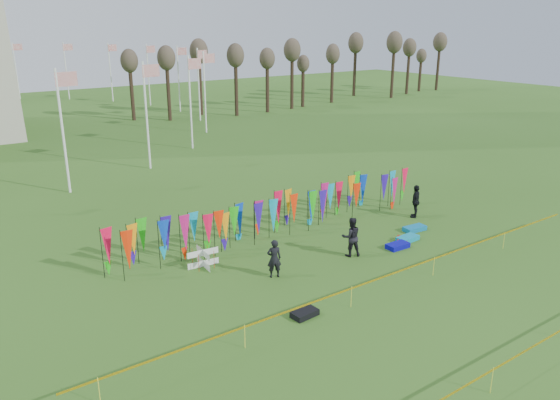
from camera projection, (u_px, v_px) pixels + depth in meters
ground at (367, 284)px, 23.39m from camera, size 160.00×160.00×0.00m
banner_row at (278, 210)px, 28.61m from camera, size 18.64×0.64×2.17m
caution_tape_near at (383, 278)px, 22.18m from camera, size 26.00×0.02×0.90m
caution_tape_far at (527, 351)px, 17.27m from camera, size 26.00×0.02×0.90m
tree_line at (314, 57)px, 73.18m from camera, size 53.92×1.92×7.84m
box_kite at (203, 258)px, 24.89m from camera, size 0.77×0.77×0.86m
person_left at (274, 259)px, 23.77m from camera, size 0.77×0.67×1.75m
person_mid at (351, 237)px, 25.94m from camera, size 1.09×0.91×1.93m
person_right at (416, 201)px, 31.11m from camera, size 1.29×1.18×1.92m
kite_bag_turquoise at (408, 239)px, 27.97m from camera, size 1.25×0.68×0.24m
kite_bag_blue at (398, 246)px, 27.06m from camera, size 1.18×0.63×0.24m
kite_bag_red at (402, 241)px, 27.69m from camera, size 1.15×1.13×0.20m
kite_bag_black at (305, 313)px, 20.79m from camera, size 1.07×0.67×0.24m
kite_bag_teal at (415, 228)px, 29.33m from camera, size 1.30×0.70×0.24m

